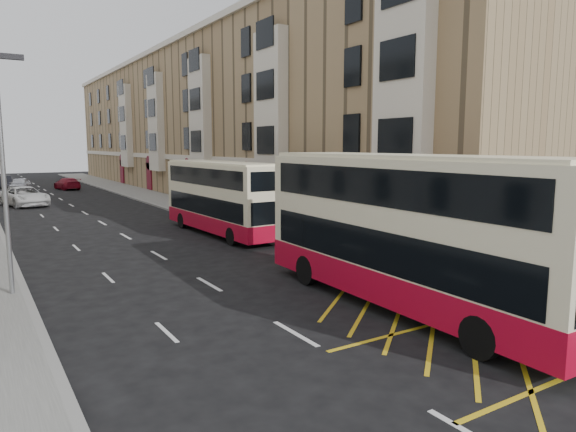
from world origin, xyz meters
TOP-DOWN VIEW (x-y plane):
  - ground at (0.00, 0.00)m, footprint 200.00×200.00m
  - pavement_right at (8.00, 30.00)m, footprint 4.00×120.00m
  - kerb_right at (6.00, 30.00)m, footprint 0.25×120.00m
  - road_markings at (0.00, 45.00)m, footprint 10.00×110.00m
  - terrace_right at (14.88, 45.38)m, footprint 10.75×79.00m
  - guard_railing at (6.25, 5.75)m, footprint 0.06×6.56m
  - street_lamp_near at (-6.35, 12.00)m, footprint 0.93×0.18m
  - double_decker_front at (4.26, 4.08)m, footprint 3.12×12.34m
  - double_decker_rear at (5.00, 19.74)m, footprint 2.73×10.68m
  - pedestrian_mid at (9.47, 4.43)m, footprint 0.93×0.78m
  - pedestrian_far at (7.84, 2.90)m, footprint 1.06×0.94m
  - white_van at (-3.45, 41.61)m, footprint 3.98×6.39m
  - car_silver at (-2.60, 57.21)m, footprint 2.90×4.90m
  - car_dark at (-3.76, 64.11)m, footprint 1.61×4.41m
  - car_red at (2.38, 57.36)m, footprint 2.68×5.00m

SIDE VIEW (x-z plane):
  - ground at x=0.00m, z-range 0.00..0.00m
  - road_markings at x=0.00m, z-range 0.00..0.01m
  - pavement_right at x=8.00m, z-range 0.00..0.15m
  - kerb_right at x=6.00m, z-range 0.00..0.15m
  - car_red at x=2.38m, z-range 0.00..1.38m
  - car_dark at x=-3.76m, z-range 0.00..1.44m
  - car_silver at x=-2.60m, z-range 0.00..1.56m
  - white_van at x=-3.45m, z-range 0.00..1.65m
  - guard_railing at x=6.25m, z-range 0.35..1.36m
  - pedestrian_mid at x=9.47m, z-range 0.15..1.86m
  - pedestrian_far at x=7.84m, z-range 0.15..1.87m
  - double_decker_rear at x=5.00m, z-range 0.04..4.28m
  - double_decker_front at x=4.26m, z-range 0.05..4.94m
  - street_lamp_near at x=-6.35m, z-range 0.64..8.64m
  - terrace_right at x=14.88m, z-range -0.10..15.15m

